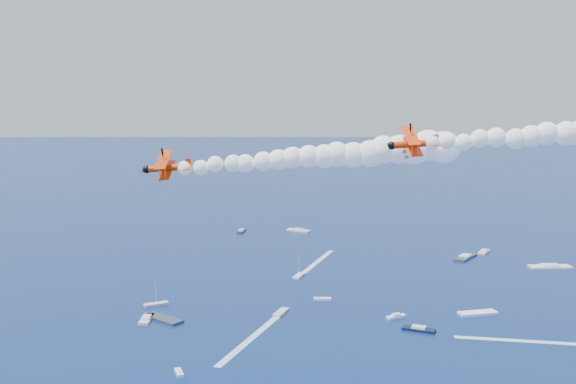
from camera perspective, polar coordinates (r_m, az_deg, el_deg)
The scene contains 6 objects.
biplane_lead at distance 110.79m, azimuth 10.64°, elevation 4.02°, with size 8.32×9.34×5.62m, color #FB3905, non-canonical shape.
biplane_trail at distance 116.53m, azimuth -10.09°, elevation 2.02°, with size 8.43×9.45×5.70m, color #DC3B04, non-canonical shape.
smoke_trail_lead at distance 117.31m, azimuth 22.90°, elevation 4.65°, with size 42.98×29.02×9.28m, color white, non-canonical shape.
smoke_trail_trail at distance 114.96m, azimuth 2.34°, elevation 3.00°, with size 42.03×30.47×9.28m, color white, non-canonical shape.
spectator_boats at distance 216.91m, azimuth 13.47°, elevation -8.76°, with size 226.38×164.24×0.70m.
boat_wakes at distance 207.79m, azimuth 12.25°, elevation -9.57°, with size 133.91×119.92×0.04m.
Camera 1 is at (63.77, -75.94, 63.05)m, focal length 42.01 mm.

